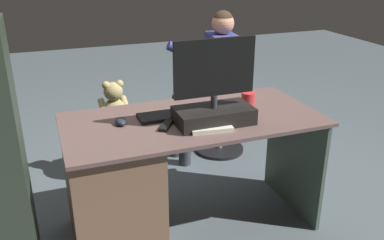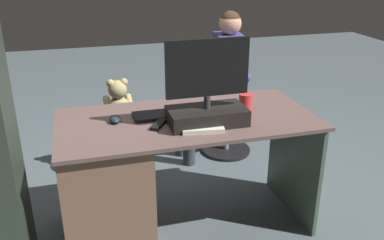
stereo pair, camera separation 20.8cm
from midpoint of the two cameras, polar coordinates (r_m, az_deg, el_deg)
name	(u,v)px [view 1 (the left image)]	position (r m, az deg, el deg)	size (l,w,h in m)	color
ground_plane	(173,193)	(3.04, -4.57, -9.87)	(10.00, 10.00, 0.00)	#515D62
desk	(128,183)	(2.44, -11.05, -8.43)	(1.44, 0.70, 0.72)	brown
monitor	(214,101)	(2.25, 0.34, 2.54)	(0.45, 0.22, 0.46)	black
keyboard	(175,114)	(2.40, -4.80, 0.72)	(0.42, 0.14, 0.02)	black
computer_mouse	(121,121)	(2.32, -12.16, -0.22)	(0.06, 0.10, 0.04)	#1F272F
cup	(248,100)	(2.53, 5.24, 2.72)	(0.08, 0.08, 0.09)	red
tv_remote	(166,125)	(2.26, -6.15, -0.76)	(0.04, 0.15, 0.02)	black
notebook_binder	(206,121)	(2.29, -0.63, -0.20)	(0.22, 0.30, 0.02)	silver
office_chair_teddy	(117,145)	(3.23, -11.90, -3.40)	(0.49, 0.49, 0.44)	black
teddy_bear	(114,102)	(3.11, -12.42, 2.32)	(0.21, 0.21, 0.30)	tan
visitor_chair	(220,122)	(3.52, 2.15, -0.25)	(0.41, 0.41, 0.44)	black
person	(212,75)	(3.35, 0.97, 6.04)	(0.55, 0.52, 1.17)	#3C3F85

